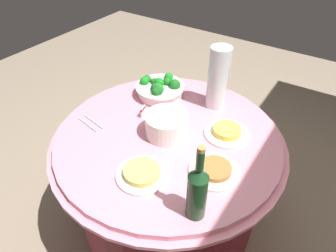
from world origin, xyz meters
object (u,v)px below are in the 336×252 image
Objects in this scene: label_placard_front at (143,111)px; wine_bottle at (197,191)px; decorative_fruit_vase at (218,81)px; food_plate_peanuts at (215,170)px; broccoli_bowl at (160,89)px; food_plate_fried_egg at (227,132)px; serving_tongs at (91,124)px; food_plate_noodles at (142,173)px; plate_stack at (167,124)px.

wine_bottle is at bearing 54.74° from label_placard_front.
decorative_fruit_vase is 1.55× the size of food_plate_peanuts.
food_plate_peanuts is at bearing 73.01° from label_placard_front.
label_placard_front reaches higher than food_plate_peanuts.
broccoli_bowl is 0.48m from food_plate_fried_egg.
label_placard_front reaches higher than food_plate_fried_egg.
serving_tongs is (-0.17, -0.70, -0.12)m from wine_bottle.
broccoli_bowl is 0.62m from food_plate_noodles.
decorative_fruit_vase is at bearing 106.51° from broccoli_bowl.
decorative_fruit_vase reaches higher than food_plate_noodles.
food_plate_fried_egg is at bearing 157.43° from food_plate_noodles.
decorative_fruit_vase reaches higher than plate_stack.
label_placard_front is (-0.34, -0.25, 0.02)m from food_plate_noodles.
decorative_fruit_vase is 2.03× the size of serving_tongs.
wine_bottle is 0.50m from food_plate_fried_egg.
wine_bottle reaches higher than label_placard_front.
broccoli_bowl is 5.09× the size of label_placard_front.
wine_bottle is 1.53× the size of food_plate_fried_egg.
plate_stack is 3.82× the size of label_placard_front.
plate_stack reaches higher than food_plate_fried_egg.
wine_bottle is (0.33, 0.34, 0.07)m from plate_stack.
broccoli_bowl is at bearing 161.62° from serving_tongs.
label_placard_front is (0.10, -0.43, 0.01)m from food_plate_fried_egg.
decorative_fruit_vase reaches higher than serving_tongs.
plate_stack is 0.62× the size of decorative_fruit_vase.
food_plate_fried_egg is 1.00× the size of food_plate_peanuts.
broccoli_bowl is 0.34m from decorative_fruit_vase.
wine_bottle is 1.53× the size of food_plate_noodles.
wine_bottle reaches higher than food_plate_noodles.
food_plate_peanuts is (0.10, 0.31, -0.04)m from plate_stack.
broccoli_bowl reaches higher than food_plate_fried_egg.
serving_tongs is at bearing -18.38° from broccoli_bowl.
label_placard_front is (-0.15, -0.50, 0.02)m from food_plate_peanuts.
label_placard_front is at bearing -76.56° from food_plate_fried_egg.
food_plate_noodles is at bearing 12.80° from plate_stack.
plate_stack is at bearing -13.92° from decorative_fruit_vase.
serving_tongs is 0.67m from food_plate_peanuts.
decorative_fruit_vase reaches higher than food_plate_fried_egg.
food_plate_peanuts is at bearing 26.30° from decorative_fruit_vase.
food_plate_noodles is at bearing 72.95° from serving_tongs.
food_plate_noodles is 0.42m from label_placard_front.
decorative_fruit_vase is at bearing 138.01° from label_placard_front.
decorative_fruit_vase is at bearing -140.66° from food_plate_fried_egg.
wine_bottle is at bearing 11.06° from food_plate_fried_egg.
serving_tongs is (0.51, -0.45, -0.15)m from decorative_fruit_vase.
decorative_fruit_vase is 6.18× the size of label_placard_front.
broccoli_bowl is 0.64m from food_plate_peanuts.
serving_tongs is 0.76× the size of food_plate_noodles.
label_placard_front is (0.21, 0.04, -0.01)m from broccoli_bowl.
food_plate_fried_egg is (-0.48, -0.09, -0.11)m from wine_bottle.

